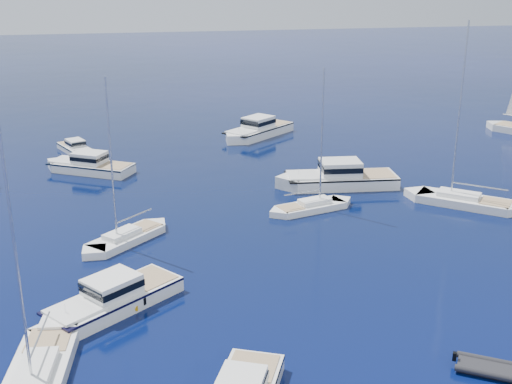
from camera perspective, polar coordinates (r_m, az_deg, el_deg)
ground at (r=36.14m, az=19.76°, el=-14.76°), size 400.00×400.00×0.00m
motor_cruiser_left at (r=40.64m, az=-12.66°, el=-10.07°), size 10.02×8.59×2.67m
motor_cruiser_centre at (r=61.90m, az=7.14°, el=0.50°), size 12.73×5.17×3.25m
motor_cruiser_far_l at (r=68.05m, az=-14.51°, el=1.73°), size 10.39×7.99×2.69m
motor_cruiser_distant at (r=80.32m, az=0.09°, el=4.93°), size 11.43×10.35×3.11m
motor_cruiser_horizon at (r=75.73m, az=-15.53°, el=3.36°), size 4.89×7.54×1.90m
sailboat_fore at (r=35.33m, az=-18.59°, el=-15.47°), size 4.16×11.15×16.00m
sailboat_mid_r at (r=59.33m, az=17.78°, el=-1.11°), size 10.20×9.46×16.25m
sailboat_mid_l at (r=49.95m, az=-11.37°, el=-4.32°), size 8.10×7.73×13.07m
sailboat_centre at (r=55.53m, az=4.88°, el=-1.60°), size 8.78×4.33×12.49m
tender_yellow at (r=41.23m, az=-11.74°, el=-9.56°), size 3.79×3.50×0.95m
tender_grey_near at (r=36.20m, az=19.95°, el=-14.72°), size 4.10×3.66×0.95m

